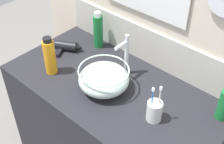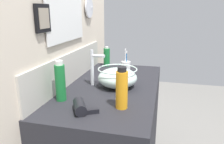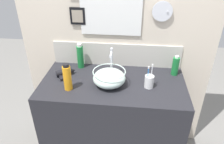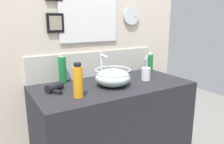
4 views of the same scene
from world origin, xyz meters
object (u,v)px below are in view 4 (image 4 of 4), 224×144
Objects in this scene: glass_bowl_sink at (113,77)px; spray_bottle at (150,63)px; faucet at (102,64)px; toothbrush_cup at (146,74)px; hair_drier at (56,87)px; soap_dispenser at (78,81)px; lotion_bottle at (62,69)px.

spray_bottle reaches higher than glass_bowl_sink.
spray_bottle is (0.57, 0.06, -0.06)m from faucet.
spray_bottle is at bearing 43.96° from toothbrush_cup.
hair_drier is 0.99m from spray_bottle.
spray_bottle is (0.98, 0.12, 0.06)m from hair_drier.
spray_bottle is at bearing 5.82° from faucet.
hair_drier is 0.98× the size of spray_bottle.
faucet reaches higher than glass_bowl_sink.
faucet is 0.43m from hair_drier.
glass_bowl_sink is at bearing -90.00° from faucet.
toothbrush_cup is at bearing -8.32° from hair_drier.
hair_drier is at bearing 165.01° from glass_bowl_sink.
soap_dispenser reaches higher than hair_drier.
hair_drier is 0.24m from soap_dispenser.
glass_bowl_sink is 0.33m from toothbrush_cup.
spray_bottle reaches higher than hair_drier.
faucet is 0.32m from lotion_bottle.
faucet is 1.20× the size of toothbrush_cup.
toothbrush_cup is (0.33, -0.17, -0.09)m from faucet.
spray_bottle is at bearing 7.05° from hair_drier.
lotion_bottle is at bearing 138.04° from glass_bowl_sink.
faucet is at bearing 8.72° from hair_drier.
glass_bowl_sink is 1.46× the size of spray_bottle.
glass_bowl_sink is 0.41m from lotion_bottle.
lotion_bottle is 0.87m from spray_bottle.
soap_dispenser is at bearing -159.85° from spray_bottle.
glass_bowl_sink is at bearing 16.39° from soap_dispenser.
toothbrush_cup is at bearing 8.49° from soap_dispenser.
glass_bowl_sink is 0.43m from hair_drier.
lotion_bottle reaches higher than spray_bottle.
hair_drier is at bearing -172.95° from spray_bottle.
glass_bowl_sink reaches higher than hair_drier.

